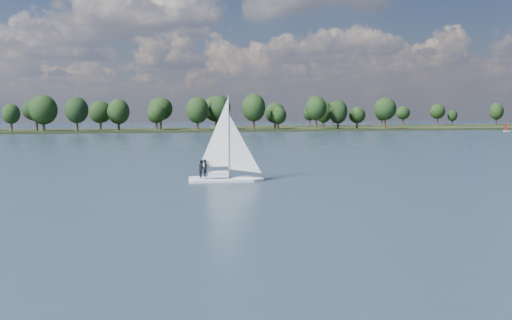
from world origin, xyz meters
The scene contains 6 objects.
ground centered at (0.00, 100.00, 0.00)m, with size 700.00×700.00×0.00m, color #233342.
far_shore centered at (0.00, 212.00, 0.00)m, with size 660.00×40.00×1.50m, color black.
far_shore_back centered at (160.00, 260.00, 0.00)m, with size 220.00×30.00×1.40m, color black.
sailboat centered at (2.51, 37.50, 2.61)m, with size 7.30×2.82×9.36m.
dinghy_orange centered at (149.45, 170.39, 1.14)m, with size 3.08×1.36×4.81m.
treeline centered at (-1.96, 207.56, 8.02)m, with size 562.21×73.69×17.68m.
Camera 1 is at (-10.54, -19.93, 7.06)m, focal length 40.00 mm.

